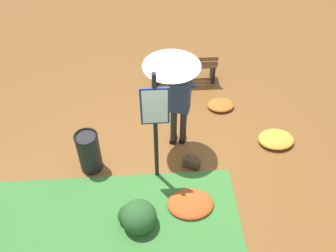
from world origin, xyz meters
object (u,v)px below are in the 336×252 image
at_px(info_sign_post, 155,118).
at_px(park_bench, 185,67).
at_px(handbag, 192,162).
at_px(trash_bin, 89,152).
at_px(person_with_umbrella, 175,79).

height_order(info_sign_post, park_bench, info_sign_post).
relative_size(info_sign_post, park_bench, 1.64).
height_order(handbag, park_bench, park_bench).
bearing_deg(info_sign_post, trash_bin, -14.19).
height_order(info_sign_post, trash_bin, info_sign_post).
bearing_deg(trash_bin, person_with_umbrella, -161.72).
bearing_deg(handbag, person_with_umbrella, -67.04).
relative_size(person_with_umbrella, handbag, 5.53).
relative_size(handbag, trash_bin, 0.44).
distance_m(person_with_umbrella, trash_bin, 1.99).
distance_m(person_with_umbrella, park_bench, 2.25).
bearing_deg(trash_bin, park_bench, -129.01).
distance_m(handbag, trash_bin, 1.85).
bearing_deg(park_bench, info_sign_post, 74.22).
relative_size(info_sign_post, trash_bin, 2.76).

